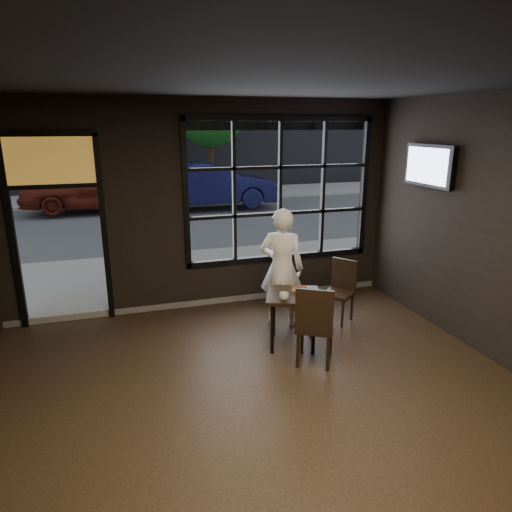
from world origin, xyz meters
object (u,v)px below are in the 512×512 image
object	(u,v)px
cafe_table	(293,319)
navy_car	(210,185)
chair_near	(315,324)
man	(282,268)

from	to	relation	value
cafe_table	navy_car	size ratio (longest dim) A/B	0.16
cafe_table	navy_car	world-z (taller)	navy_car
cafe_table	chair_near	world-z (taller)	chair_near
cafe_table	navy_car	distance (m)	10.11
navy_car	man	bearing A→B (deg)	176.78
cafe_table	chair_near	bearing A→B (deg)	-59.23
cafe_table	chair_near	distance (m)	0.54
chair_near	navy_car	size ratio (longest dim) A/B	0.23
man	navy_car	bearing A→B (deg)	-67.30
man	navy_car	world-z (taller)	man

